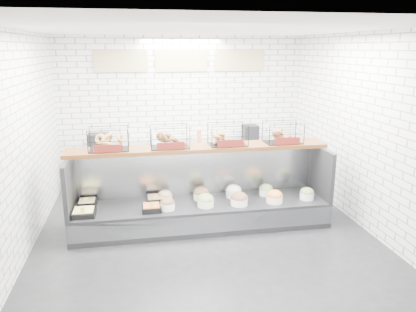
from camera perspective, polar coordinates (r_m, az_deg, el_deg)
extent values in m
plane|color=black|center=(6.32, -0.44, -10.89)|extent=(5.50, 5.50, 0.00)
cube|color=white|center=(8.50, -3.66, 6.45)|extent=(5.00, 0.02, 3.00)
cube|color=white|center=(5.94, -24.97, 1.35)|extent=(0.02, 5.50, 3.00)
cube|color=white|center=(6.71, 21.11, 3.17)|extent=(0.02, 5.50, 3.00)
cube|color=white|center=(5.69, -0.50, 17.43)|extent=(5.00, 5.50, 0.02)
cube|color=beige|center=(8.33, -12.19, 12.89)|extent=(1.05, 0.03, 0.42)
cube|color=beige|center=(8.38, -3.75, 13.19)|extent=(1.05, 0.03, 0.42)
cube|color=beige|center=(8.60, 4.43, 13.23)|extent=(1.05, 0.03, 0.42)
cube|color=black|center=(6.50, -0.90, -8.16)|extent=(4.00, 0.90, 0.40)
cube|color=#93969B|center=(6.10, -0.22, -9.57)|extent=(4.00, 0.03, 0.28)
cube|color=#93969B|center=(6.68, -1.50, -2.06)|extent=(4.00, 0.08, 0.80)
cube|color=black|center=(6.30, -18.94, -3.96)|extent=(0.06, 0.90, 0.80)
cube|color=black|center=(6.88, 15.50, -2.11)|extent=(0.06, 0.90, 0.80)
cube|color=black|center=(6.20, -17.06, -7.66)|extent=(0.33, 0.33, 0.08)
cube|color=#EFEC7A|center=(6.19, -17.08, -7.36)|extent=(0.28, 0.28, 0.04)
cube|color=#F0D053|center=(6.06, -17.24, -7.28)|extent=(0.06, 0.01, 0.08)
cube|color=black|center=(6.55, -16.63, -6.38)|extent=(0.27, 0.27, 0.08)
cube|color=#D9C286|center=(6.54, -16.66, -6.10)|extent=(0.23, 0.23, 0.04)
cube|color=#F0D053|center=(6.43, -16.78, -5.94)|extent=(0.06, 0.01, 0.08)
cube|color=black|center=(6.15, -7.97, -7.29)|extent=(0.28, 0.28, 0.08)
cube|color=orange|center=(6.14, -7.98, -6.99)|extent=(0.24, 0.24, 0.04)
cube|color=#F0D053|center=(6.03, -7.96, -6.85)|extent=(0.06, 0.01, 0.08)
cube|color=black|center=(6.49, -7.35, -6.08)|extent=(0.29, 0.29, 0.08)
cube|color=tan|center=(6.47, -7.36, -5.79)|extent=(0.25, 0.25, 0.04)
cube|color=#F0D053|center=(6.36, -7.33, -5.64)|extent=(0.06, 0.01, 0.08)
cylinder|color=white|center=(6.16, -5.71, -7.03)|extent=(0.22, 0.22, 0.11)
ellipsoid|color=brown|center=(6.14, -5.73, -6.51)|extent=(0.22, 0.22, 0.15)
cylinder|color=white|center=(6.47, -6.05, -5.94)|extent=(0.23, 0.23, 0.11)
ellipsoid|color=tan|center=(6.45, -6.06, -5.45)|extent=(0.22, 0.22, 0.15)
cylinder|color=white|center=(6.26, -0.35, -6.61)|extent=(0.26, 0.26, 0.11)
ellipsoid|color=#779A4E|center=(6.23, -0.35, -6.09)|extent=(0.25, 0.25, 0.18)
cylinder|color=white|center=(6.54, -0.95, -5.63)|extent=(0.26, 0.26, 0.11)
ellipsoid|color=brown|center=(6.52, -0.95, -5.13)|extent=(0.25, 0.25, 0.18)
cylinder|color=white|center=(6.33, 4.40, -6.39)|extent=(0.27, 0.27, 0.11)
ellipsoid|color=brown|center=(6.31, 4.41, -5.88)|extent=(0.26, 0.26, 0.18)
cylinder|color=white|center=(6.66, 3.63, -5.28)|extent=(0.26, 0.26, 0.11)
ellipsoid|color=white|center=(6.64, 3.64, -4.79)|extent=(0.25, 0.25, 0.18)
cylinder|color=white|center=(6.49, 9.32, -5.99)|extent=(0.26, 0.26, 0.11)
ellipsoid|color=orange|center=(6.47, 9.34, -5.49)|extent=(0.25, 0.25, 0.18)
cylinder|color=white|center=(6.78, 8.17, -5.02)|extent=(0.22, 0.22, 0.11)
ellipsoid|color=olive|center=(6.76, 8.19, -4.54)|extent=(0.22, 0.22, 0.15)
cylinder|color=white|center=(6.73, 13.72, -5.46)|extent=(0.22, 0.22, 0.11)
ellipsoid|color=olive|center=(6.71, 13.75, -4.98)|extent=(0.22, 0.22, 0.15)
cube|color=#41210E|center=(6.38, -1.26, 1.14)|extent=(4.10, 0.50, 0.06)
cube|color=black|center=(6.28, -13.82, 2.34)|extent=(0.60, 0.38, 0.34)
cube|color=#52130F|center=(6.10, -13.86, 1.02)|extent=(0.42, 0.02, 0.11)
cube|color=black|center=(6.28, -5.42, 2.73)|extent=(0.60, 0.38, 0.34)
cube|color=#52130F|center=(6.11, -5.23, 1.42)|extent=(0.42, 0.02, 0.11)
cube|color=black|center=(6.43, 2.79, 3.05)|extent=(0.60, 0.38, 0.34)
cube|color=#52130F|center=(6.26, 3.19, 1.78)|extent=(0.42, 0.02, 0.11)
cube|color=black|center=(6.69, 10.50, 3.29)|extent=(0.60, 0.38, 0.34)
cube|color=#52130F|center=(6.53, 11.08, 2.07)|extent=(0.42, 0.02, 0.11)
cube|color=#93969B|center=(8.41, -3.28, -0.96)|extent=(4.00, 0.60, 0.90)
cube|color=black|center=(8.20, -15.13, 2.23)|extent=(0.40, 0.30, 0.24)
cube|color=silver|center=(8.20, -6.66, 2.43)|extent=(0.35, 0.28, 0.18)
cylinder|color=#C65531|center=(8.37, -1.27, 2.92)|extent=(0.09, 0.09, 0.22)
cube|color=black|center=(8.50, 5.97, 3.31)|extent=(0.30, 0.30, 0.30)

